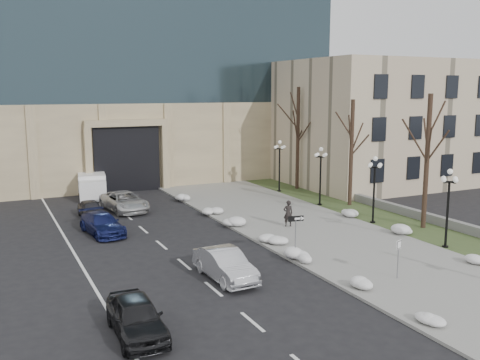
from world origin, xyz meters
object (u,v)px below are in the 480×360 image
(box_truck, at_px, (92,185))
(car_e, at_px, (91,209))
(car_a, at_px, (136,317))
(lamppost_b, at_px, (374,181))
(pedestrian, at_px, (288,213))
(lamppost_c, at_px, (321,168))
(car_b, at_px, (225,265))
(lamppost_d, at_px, (280,159))
(one_way_sign, at_px, (298,224))
(keep_sign, at_px, (398,251))
(lamppost_a, at_px, (448,198))
(car_d, at_px, (124,201))
(car_c, at_px, (102,224))

(box_truck, bearing_deg, car_e, -92.42)
(car_a, xyz_separation_m, lamppost_b, (19.30, 9.65, 2.33))
(pedestrian, height_order, lamppost_c, lamppost_c)
(car_b, height_order, lamppost_d, lamppost_d)
(pedestrian, xyz_separation_m, box_truck, (-9.80, 17.18, -0.02))
(box_truck, bearing_deg, car_a, -88.69)
(car_a, bearing_deg, pedestrian, 41.73)
(lamppost_b, bearing_deg, car_b, -158.15)
(one_way_sign, relative_size, keep_sign, 1.23)
(lamppost_d, bearing_deg, lamppost_a, -90.00)
(keep_sign, height_order, lamppost_a, lamppost_a)
(lamppost_a, bearing_deg, car_d, 128.75)
(car_c, height_order, car_d, car_d)
(car_c, relative_size, lamppost_a, 0.99)
(car_d, distance_m, car_e, 2.97)
(car_b, bearing_deg, lamppost_d, 50.95)
(lamppost_c, height_order, lamppost_d, same)
(car_c, distance_m, lamppost_c, 17.67)
(box_truck, bearing_deg, lamppost_a, -49.69)
(pedestrian, distance_m, lamppost_b, 6.43)
(car_e, height_order, box_truck, box_truck)
(car_c, relative_size, lamppost_b, 0.99)
(one_way_sign, relative_size, lamppost_d, 0.53)
(car_a, height_order, car_b, same)
(keep_sign, bearing_deg, car_b, 133.78)
(pedestrian, bearing_deg, car_d, -34.39)
(lamppost_a, xyz_separation_m, lamppost_d, (0.00, 19.50, 0.00))
(one_way_sign, distance_m, lamppost_b, 10.11)
(car_a, xyz_separation_m, car_b, (5.54, 4.13, 0.00))
(car_e, height_order, lamppost_c, lamppost_c)
(one_way_sign, distance_m, lamppost_a, 9.22)
(car_e, height_order, pedestrian, pedestrian)
(car_d, bearing_deg, car_a, -110.08)
(lamppost_b, height_order, lamppost_d, same)
(car_d, relative_size, lamppost_b, 1.12)
(car_e, bearing_deg, car_b, -77.99)
(car_a, relative_size, lamppost_d, 0.92)
(car_d, relative_size, keep_sign, 2.63)
(one_way_sign, bearing_deg, keep_sign, -51.07)
(lamppost_b, bearing_deg, car_e, 148.77)
(car_d, xyz_separation_m, lamppost_d, (14.55, 1.38, 2.33))
(car_c, relative_size, keep_sign, 2.31)
(car_b, distance_m, keep_sign, 8.48)
(lamppost_b, bearing_deg, car_c, 162.39)
(box_truck, xyz_separation_m, one_way_sign, (6.70, -23.41, 1.08))
(car_d, distance_m, pedestrian, 13.22)
(car_d, relative_size, car_e, 1.43)
(car_c, height_order, lamppost_c, lamppost_c)
(pedestrian, height_order, lamppost_a, lamppost_a)
(car_a, relative_size, car_e, 1.17)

